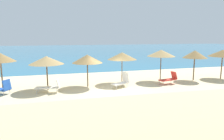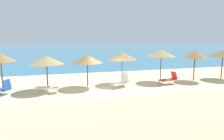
% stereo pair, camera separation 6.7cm
% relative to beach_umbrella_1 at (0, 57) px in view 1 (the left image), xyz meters
% --- Properties ---
extents(ground_plane, '(160.00, 160.00, 0.00)m').
position_rel_beach_umbrella_1_xyz_m(ground_plane, '(7.42, -1.73, -2.46)').
color(ground_plane, beige).
extents(sea_water, '(160.00, 72.41, 0.01)m').
position_rel_beach_umbrella_1_xyz_m(sea_water, '(7.42, 42.24, -2.46)').
color(sea_water, teal).
rests_on(sea_water, ground_plane).
extents(beach_umbrella_1, '(2.05, 2.05, 2.78)m').
position_rel_beach_umbrella_1_xyz_m(beach_umbrella_1, '(0.00, 0.00, 0.00)').
color(beach_umbrella_1, brown).
rests_on(beach_umbrella_1, ground_plane).
extents(beach_umbrella_2, '(2.47, 2.47, 2.50)m').
position_rel_beach_umbrella_1_xyz_m(beach_umbrella_2, '(3.06, -0.27, -0.26)').
color(beach_umbrella_2, brown).
rests_on(beach_umbrella_2, ground_plane).
extents(beach_umbrella_3, '(2.35, 2.35, 2.53)m').
position_rel_beach_umbrella_1_xyz_m(beach_umbrella_3, '(6.04, -0.10, -0.26)').
color(beach_umbrella_3, brown).
rests_on(beach_umbrella_3, ground_plane).
extents(beach_umbrella_4, '(2.40, 2.40, 2.61)m').
position_rel_beach_umbrella_1_xyz_m(beach_umbrella_4, '(9.00, 0.37, -0.16)').
color(beach_umbrella_4, brown).
rests_on(beach_umbrella_4, ground_plane).
extents(beach_umbrella_5, '(2.40, 2.40, 2.76)m').
position_rel_beach_umbrella_1_xyz_m(beach_umbrella_5, '(12.52, 0.25, 0.01)').
color(beach_umbrella_5, brown).
rests_on(beach_umbrella_5, ground_plane).
extents(beach_umbrella_6, '(2.11, 2.11, 2.69)m').
position_rel_beach_umbrella_1_xyz_m(beach_umbrella_6, '(15.58, -0.20, -0.12)').
color(beach_umbrella_6, brown).
rests_on(beach_umbrella_6, ground_plane).
extents(beach_umbrella_7, '(2.56, 2.56, 2.69)m').
position_rel_beach_umbrella_1_xyz_m(beach_umbrella_7, '(18.58, -0.20, -0.09)').
color(beach_umbrella_7, brown).
rests_on(beach_umbrella_7, ground_plane).
extents(lounge_chair_0, '(1.54, 1.18, 1.16)m').
position_rel_beach_umbrella_1_xyz_m(lounge_chair_0, '(8.58, -0.91, -2.01)').
color(lounge_chair_0, white).
rests_on(lounge_chair_0, ground_plane).
extents(lounge_chair_1, '(1.67, 0.89, 1.02)m').
position_rel_beach_umbrella_1_xyz_m(lounge_chair_1, '(12.68, -0.95, -2.00)').
color(lounge_chair_1, red).
rests_on(lounge_chair_1, ground_plane).
extents(lounge_chair_2, '(1.54, 1.27, 1.04)m').
position_rel_beach_umbrella_1_xyz_m(lounge_chair_2, '(0.09, -0.65, -2.03)').
color(lounge_chair_2, blue).
rests_on(lounge_chair_2, ground_plane).
extents(lounge_chair_3, '(1.72, 0.83, 0.97)m').
position_rel_beach_umbrella_1_xyz_m(lounge_chair_3, '(3.24, -1.13, -2.02)').
color(lounge_chair_3, white).
rests_on(lounge_chair_3, ground_plane).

